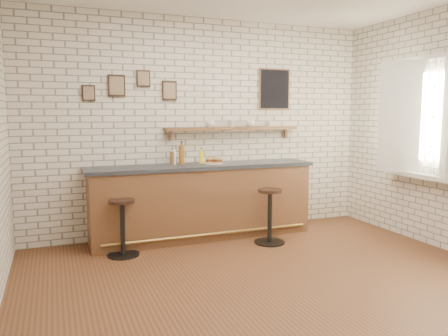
{
  "coord_description": "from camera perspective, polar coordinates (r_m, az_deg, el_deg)",
  "views": [
    {
      "loc": [
        -2.0,
        -3.86,
        1.7
      ],
      "look_at": [
        -0.13,
        0.9,
        1.05
      ],
      "focal_mm": 35.0,
      "sensor_mm": 36.0,
      "label": 1
    }
  ],
  "objects": [
    {
      "name": "sandwich_plate",
      "position": [
        5.99,
        -1.43,
        0.65
      ],
      "size": [
        0.28,
        0.28,
        0.01
      ],
      "primitive_type": "cylinder",
      "color": "white",
      "rests_on": "bar_counter"
    },
    {
      "name": "bar_counter",
      "position": [
        5.98,
        -2.8,
        -4.31
      ],
      "size": [
        3.1,
        0.65,
        1.01
      ],
      "color": "brown",
      "rests_on": "ground"
    },
    {
      "name": "bitters_bottle_white",
      "position": [
        5.92,
        -6.63,
        1.47
      ],
      "size": [
        0.07,
        0.07,
        0.26
      ],
      "color": "silver",
      "rests_on": "bar_counter"
    },
    {
      "name": "back_wall_decor",
      "position": [
        6.26,
        -0.59,
        10.37
      ],
      "size": [
        2.96,
        0.02,
        0.56
      ],
      "color": "black",
      "rests_on": "ground"
    },
    {
      "name": "book_upper",
      "position": [
        5.9,
        26.73,
        -0.8
      ],
      "size": [
        0.25,
        0.26,
        0.02
      ],
      "primitive_type": "imported",
      "rotation": [
        0.0,
        0.0,
        -0.72
      ],
      "color": "tan",
      "rests_on": "book_lower"
    },
    {
      "name": "ground",
      "position": [
        4.67,
        5.71,
        -14.19
      ],
      "size": [
        5.0,
        5.0,
        0.0
      ],
      "primitive_type": "plane",
      "color": "brown",
      "rests_on": "ground"
    },
    {
      "name": "wall_shelf",
      "position": [
        6.25,
        1.17,
        5.16
      ],
      "size": [
        2.0,
        0.18,
        0.18
      ],
      "color": "brown",
      "rests_on": "ground"
    },
    {
      "name": "shelf_cup_d",
      "position": [
        6.49,
        5.95,
        5.76
      ],
      "size": [
        0.1,
        0.1,
        0.08
      ],
      "primitive_type": "imported",
      "rotation": [
        0.0,
        0.0,
        0.09
      ],
      "color": "white",
      "rests_on": "wall_shelf"
    },
    {
      "name": "condiment_bottle_yellow",
      "position": [
        6.04,
        -2.95,
        1.48
      ],
      "size": [
        0.07,
        0.07,
        0.21
      ],
      "color": "yellow",
      "rests_on": "bar_counter"
    },
    {
      "name": "window_sill",
      "position": [
        6.11,
        24.93,
        -1.0
      ],
      "size": [
        0.2,
        1.35,
        0.06
      ],
      "color": "white",
      "rests_on": "ground"
    },
    {
      "name": "bar_stool_left",
      "position": [
        5.37,
        -13.11,
        -7.36
      ],
      "size": [
        0.38,
        0.38,
        0.68
      ],
      "color": "black",
      "rests_on": "ground"
    },
    {
      "name": "potato_chips",
      "position": [
        5.98,
        -1.62,
        0.71
      ],
      "size": [
        0.25,
        0.18,
        0.0
      ],
      "color": "#EFB454",
      "rests_on": "sandwich_plate"
    },
    {
      "name": "book_lower",
      "position": [
        5.9,
        26.79,
        -0.98
      ],
      "size": [
        0.19,
        0.23,
        0.02
      ],
      "primitive_type": "imported",
      "rotation": [
        0.0,
        0.0,
        0.26
      ],
      "color": "tan",
      "rests_on": "window_sill"
    },
    {
      "name": "bar_stool_right",
      "position": [
        5.76,
        6.0,
        -6.03
      ],
      "size": [
        0.41,
        0.41,
        0.72
      ],
      "color": "black",
      "rests_on": "ground"
    },
    {
      "name": "bitters_bottle_amber",
      "position": [
        5.95,
        -5.55,
        1.74
      ],
      "size": [
        0.08,
        0.08,
        0.31
      ],
      "color": "#945517",
      "rests_on": "bar_counter"
    },
    {
      "name": "shelf_cup_c",
      "position": [
        6.35,
        3.46,
        5.8
      ],
      "size": [
        0.14,
        0.14,
        0.09
      ],
      "primitive_type": "imported",
      "rotation": [
        0.0,
        0.0,
        1.81
      ],
      "color": "white",
      "rests_on": "wall_shelf"
    },
    {
      "name": "shelf_cup_b",
      "position": [
        6.24,
        1.06,
        5.84
      ],
      "size": [
        0.15,
        0.15,
        0.1
      ],
      "primitive_type": "imported",
      "rotation": [
        0.0,
        0.0,
        1.06
      ],
      "color": "white",
      "rests_on": "wall_shelf"
    },
    {
      "name": "bitters_bottle_brown",
      "position": [
        5.92,
        -6.72,
        1.36
      ],
      "size": [
        0.07,
        0.07,
        0.23
      ],
      "color": "brown",
      "rests_on": "bar_counter"
    },
    {
      "name": "casement_window",
      "position": [
        6.02,
        25.02,
        6.06
      ],
      "size": [
        0.4,
        1.3,
        1.56
      ],
      "color": "white",
      "rests_on": "ground"
    },
    {
      "name": "shelf_cup_a",
      "position": [
        6.12,
        -1.85,
        5.78
      ],
      "size": [
        0.16,
        0.16,
        0.1
      ],
      "primitive_type": "imported",
      "rotation": [
        0.0,
        0.0,
        0.43
      ],
      "color": "white",
      "rests_on": "wall_shelf"
    },
    {
      "name": "ciabatta_sandwich",
      "position": [
        5.99,
        -1.34,
        1.06
      ],
      "size": [
        0.24,
        0.17,
        0.07
      ],
      "color": "tan",
      "rests_on": "sandwich_plate"
    }
  ]
}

